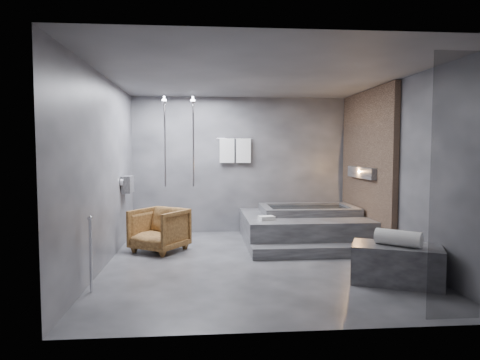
{
  "coord_description": "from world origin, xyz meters",
  "views": [
    {
      "loc": [
        -0.79,
        -6.37,
        1.71
      ],
      "look_at": [
        -0.23,
        0.3,
        1.24
      ],
      "focal_mm": 32.0,
      "sensor_mm": 36.0,
      "label": 1
    }
  ],
  "objects": [
    {
      "name": "tub_step",
      "position": [
        1.05,
        0.27,
        0.09
      ],
      "size": [
        2.2,
        0.36,
        0.18
      ],
      "primitive_type": "cube",
      "color": "#363638",
      "rests_on": "ground"
    },
    {
      "name": "tub_deck",
      "position": [
        1.05,
        1.45,
        0.25
      ],
      "size": [
        2.2,
        2.0,
        0.5
      ],
      "primitive_type": "cube",
      "color": "#363638",
      "rests_on": "ground"
    },
    {
      "name": "concrete_bench",
      "position": [
        1.67,
        -1.15,
        0.25
      ],
      "size": [
        1.25,
        0.99,
        0.49
      ],
      "primitive_type": "cube",
      "rotation": [
        0.0,
        0.0,
        -0.41
      ],
      "color": "#323234",
      "rests_on": "ground"
    },
    {
      "name": "driftwood_chair",
      "position": [
        -1.55,
        0.87,
        0.36
      ],
      "size": [
        1.09,
        1.1,
        0.73
      ],
      "primitive_type": "imported",
      "rotation": [
        0.0,
        0.0,
        -0.59
      ],
      "color": "#442811",
      "rests_on": "ground"
    },
    {
      "name": "rolled_towel",
      "position": [
        1.67,
        -1.19,
        0.6
      ],
      "size": [
        0.56,
        0.53,
        0.2
      ],
      "primitive_type": "cylinder",
      "rotation": [
        0.0,
        1.57,
        -0.72
      ],
      "color": "white",
      "rests_on": "concrete_bench"
    },
    {
      "name": "room",
      "position": [
        0.4,
        0.24,
        1.73
      ],
      "size": [
        5.0,
        5.04,
        2.82
      ],
      "color": "#303033",
      "rests_on": "ground"
    },
    {
      "name": "deck_towel",
      "position": [
        0.28,
        0.91,
        0.53
      ],
      "size": [
        0.3,
        0.25,
        0.07
      ],
      "primitive_type": "cube",
      "rotation": [
        0.0,
        0.0,
        0.26
      ],
      "color": "silver",
      "rests_on": "tub_deck"
    }
  ]
}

